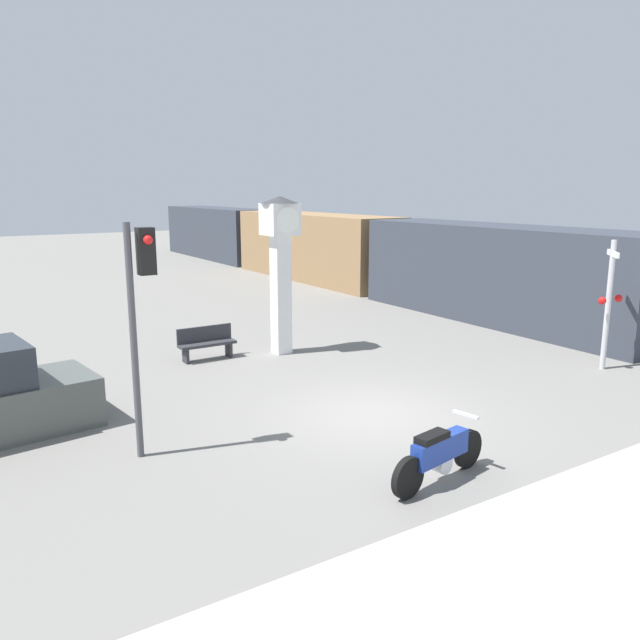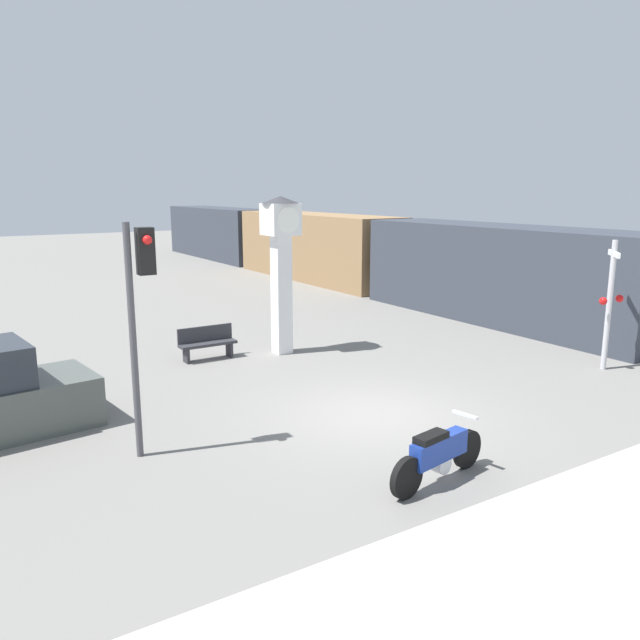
{
  "view_description": "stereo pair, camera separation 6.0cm",
  "coord_description": "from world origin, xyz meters",
  "px_view_note": "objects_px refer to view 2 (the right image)",
  "views": [
    {
      "loc": [
        -7.65,
        -9.88,
        4.67
      ],
      "look_at": [
        -0.37,
        1.52,
        1.82
      ],
      "focal_mm": 35.0,
      "sensor_mm": 36.0,
      "label": 1
    },
    {
      "loc": [
        -7.6,
        -9.92,
        4.67
      ],
      "look_at": [
        -0.37,
        1.52,
        1.82
      ],
      "focal_mm": 35.0,
      "sensor_mm": 36.0,
      "label": 2
    }
  ],
  "objects_px": {
    "freight_train": "(316,247)",
    "bench": "(207,342)",
    "clock_tower": "(281,251)",
    "railroad_crossing_signal": "(610,300)",
    "motorcycle": "(439,454)",
    "traffic_light": "(139,298)"
  },
  "relations": [
    {
      "from": "clock_tower",
      "to": "traffic_light",
      "type": "bearing_deg",
      "value": -137.95
    },
    {
      "from": "clock_tower",
      "to": "railroad_crossing_signal",
      "type": "height_order",
      "value": "clock_tower"
    },
    {
      "from": "motorcycle",
      "to": "railroad_crossing_signal",
      "type": "xyz_separation_m",
      "value": [
        8.18,
        2.49,
        1.38
      ]
    },
    {
      "from": "motorcycle",
      "to": "clock_tower",
      "type": "bearing_deg",
      "value": 67.59
    },
    {
      "from": "freight_train",
      "to": "bench",
      "type": "bearing_deg",
      "value": -132.79
    },
    {
      "from": "motorcycle",
      "to": "bench",
      "type": "xyz_separation_m",
      "value": [
        -0.28,
        9.04,
        0.01
      ]
    },
    {
      "from": "clock_tower",
      "to": "railroad_crossing_signal",
      "type": "xyz_separation_m",
      "value": [
        6.36,
        -6.03,
        -1.1
      ]
    },
    {
      "from": "clock_tower",
      "to": "bench",
      "type": "height_order",
      "value": "clock_tower"
    },
    {
      "from": "clock_tower",
      "to": "freight_train",
      "type": "distance_m",
      "value": 15.3
    },
    {
      "from": "railroad_crossing_signal",
      "to": "bench",
      "type": "relative_size",
      "value": 2.13
    },
    {
      "from": "traffic_light",
      "to": "freight_train",
      "type": "bearing_deg",
      "value": 50.36
    },
    {
      "from": "motorcycle",
      "to": "bench",
      "type": "height_order",
      "value": "motorcycle"
    },
    {
      "from": "railroad_crossing_signal",
      "to": "bench",
      "type": "xyz_separation_m",
      "value": [
        -8.46,
        6.54,
        -1.38
      ]
    },
    {
      "from": "railroad_crossing_signal",
      "to": "bench",
      "type": "height_order",
      "value": "railroad_crossing_signal"
    },
    {
      "from": "freight_train",
      "to": "traffic_light",
      "type": "relative_size",
      "value": 8.98
    },
    {
      "from": "traffic_light",
      "to": "motorcycle",
      "type": "bearing_deg",
      "value": -44.61
    },
    {
      "from": "motorcycle",
      "to": "freight_train",
      "type": "height_order",
      "value": "freight_train"
    },
    {
      "from": "clock_tower",
      "to": "freight_train",
      "type": "xyz_separation_m",
      "value": [
        8.89,
        12.39,
        -1.26
      ]
    },
    {
      "from": "clock_tower",
      "to": "freight_train",
      "type": "bearing_deg",
      "value": 54.35
    },
    {
      "from": "bench",
      "to": "freight_train",
      "type": "bearing_deg",
      "value": 47.21
    },
    {
      "from": "traffic_light",
      "to": "railroad_crossing_signal",
      "type": "xyz_separation_m",
      "value": [
        11.82,
        -1.1,
        -0.98
      ]
    },
    {
      "from": "freight_train",
      "to": "traffic_light",
      "type": "height_order",
      "value": "traffic_light"
    }
  ]
}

